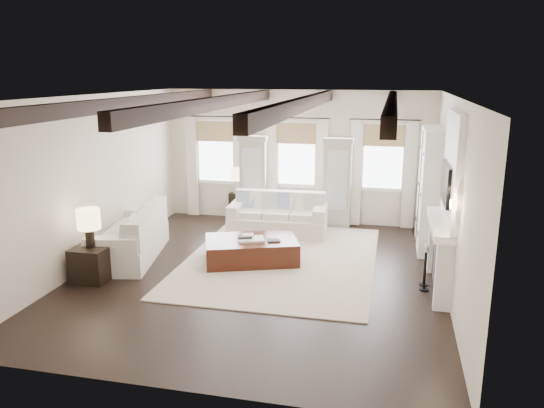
% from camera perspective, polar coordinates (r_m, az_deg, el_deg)
% --- Properties ---
extents(ground, '(7.50, 7.50, 0.00)m').
position_cam_1_polar(ground, '(9.78, -1.34, -7.57)').
color(ground, black).
rests_on(ground, ground).
extents(room_shell, '(6.54, 7.54, 3.22)m').
position_cam_1_polar(room_shell, '(9.98, 4.05, 4.11)').
color(room_shell, beige).
rests_on(room_shell, ground).
extents(area_rug, '(3.64, 4.86, 0.02)m').
position_cam_1_polar(area_rug, '(10.51, 0.97, -5.96)').
color(area_rug, beige).
rests_on(area_rug, ground).
extents(sofa_back, '(2.23, 1.10, 0.94)m').
position_cam_1_polar(sofa_back, '(12.08, 0.68, -1.42)').
color(sofa_back, silver).
rests_on(sofa_back, ground).
extents(sofa_left, '(1.49, 2.49, 1.00)m').
position_cam_1_polar(sofa_left, '(10.87, -14.72, -3.53)').
color(sofa_left, silver).
rests_on(sofa_left, ground).
extents(ottoman, '(2.01, 1.63, 0.46)m').
position_cam_1_polar(ottoman, '(10.34, -2.24, -5.01)').
color(ottoman, black).
rests_on(ottoman, ground).
extents(tray, '(0.60, 0.53, 0.04)m').
position_cam_1_polar(tray, '(10.21, -2.28, -3.81)').
color(tray, white).
rests_on(tray, ottoman).
extents(book_lower, '(0.31, 0.28, 0.04)m').
position_cam_1_polar(book_lower, '(10.23, -2.94, -3.54)').
color(book_lower, '#262628').
rests_on(book_lower, tray).
extents(book_upper, '(0.27, 0.24, 0.03)m').
position_cam_1_polar(book_upper, '(10.22, -2.62, -3.34)').
color(book_upper, beige).
rests_on(book_upper, book_lower).
extents(book_loose, '(0.29, 0.25, 0.03)m').
position_cam_1_polar(book_loose, '(10.14, 0.18, -3.95)').
color(book_loose, '#262628').
rests_on(book_loose, ottoman).
extents(side_table_front, '(0.61, 0.61, 0.61)m').
position_cam_1_polar(side_table_front, '(9.95, -18.77, -6.08)').
color(side_table_front, black).
rests_on(side_table_front, ground).
extents(lamp_front, '(0.40, 0.40, 0.69)m').
position_cam_1_polar(lamp_front, '(9.72, -19.12, -1.77)').
color(lamp_front, black).
rests_on(lamp_front, side_table_front).
extents(side_table_back, '(0.43, 0.43, 0.64)m').
position_cam_1_polar(side_table_back, '(13.51, -3.56, -0.07)').
color(side_table_back, black).
rests_on(side_table_back, ground).
extents(lamp_back, '(0.39, 0.39, 0.67)m').
position_cam_1_polar(lamp_back, '(13.34, -3.61, 3.16)').
color(lamp_back, black).
rests_on(lamp_back, side_table_back).
extents(candlestick_near, '(0.16, 0.16, 0.78)m').
position_cam_1_polar(candlestick_near, '(9.35, 16.16, -7.07)').
color(candlestick_near, black).
rests_on(candlestick_near, ground).
extents(candlestick_far, '(0.15, 0.15, 0.74)m').
position_cam_1_polar(candlestick_far, '(9.57, 16.09, -6.69)').
color(candlestick_far, black).
rests_on(candlestick_far, ground).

